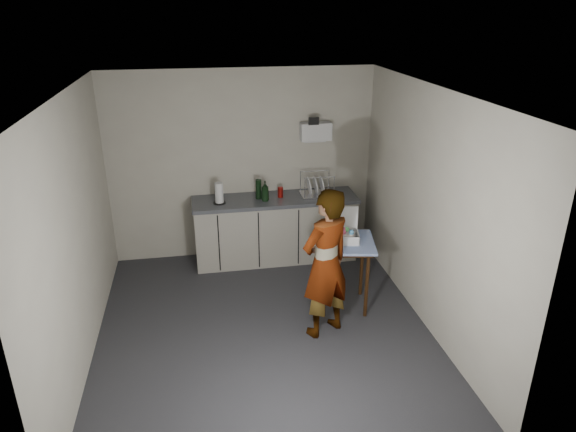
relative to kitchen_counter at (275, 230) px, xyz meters
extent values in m
plane|color=#28272C|center=(-0.40, -1.70, -0.43)|extent=(4.00, 4.00, 0.00)
cube|color=beige|center=(-0.40, 0.29, 0.87)|extent=(3.60, 0.02, 2.60)
cube|color=beige|center=(1.39, -1.70, 0.87)|extent=(0.02, 4.00, 2.60)
cube|color=beige|center=(-2.19, -1.70, 0.87)|extent=(0.02, 4.00, 2.60)
cube|color=white|center=(-0.40, -1.70, 2.17)|extent=(3.60, 4.00, 0.01)
cube|color=black|center=(0.00, 0.00, -0.39)|extent=(2.20, 0.52, 0.08)
cube|color=#B5AEA1|center=(0.00, 0.00, 0.00)|extent=(2.20, 0.58, 0.86)
cube|color=#44474D|center=(0.00, 0.00, 0.46)|extent=(2.24, 0.62, 0.05)
cube|color=black|center=(-0.80, -0.29, 0.00)|extent=(0.02, 0.01, 0.80)
cube|color=black|center=(-0.27, -0.29, 0.00)|extent=(0.02, 0.01, 0.80)
cube|color=black|center=(0.27, -0.29, 0.00)|extent=(0.01, 0.01, 0.80)
cube|color=black|center=(0.80, -0.29, 0.00)|extent=(0.02, 0.01, 0.80)
cube|color=white|center=(0.60, 0.22, 1.32)|extent=(0.42, 0.16, 0.24)
cube|color=white|center=(0.60, 0.27, 1.18)|extent=(0.30, 0.06, 0.04)
cube|color=black|center=(0.55, 0.13, 1.48)|extent=(0.14, 0.02, 0.10)
cylinder|color=#37190C|center=(0.32, -1.54, -0.04)|extent=(0.04, 0.04, 0.78)
cylinder|color=#37190C|center=(0.79, -1.64, -0.04)|extent=(0.04, 0.04, 0.78)
cylinder|color=#37190C|center=(0.41, -1.07, -0.04)|extent=(0.04, 0.04, 0.78)
cylinder|color=#37190C|center=(0.88, -1.17, -0.04)|extent=(0.04, 0.04, 0.78)
cube|color=#37190C|center=(0.60, -1.35, 0.37)|extent=(0.68, 0.68, 0.04)
cube|color=#1B46A6|center=(0.60, -1.35, 0.40)|extent=(0.77, 0.77, 0.03)
imported|color=#B2A593|center=(0.24, -1.84, 0.41)|extent=(0.73, 0.64, 1.67)
imported|color=black|center=(-0.15, -0.08, 0.62)|extent=(0.11, 0.11, 0.27)
cylinder|color=#B41712|center=(0.08, 0.02, 0.55)|extent=(0.07, 0.07, 0.14)
cylinder|color=black|center=(-0.22, 0.02, 0.62)|extent=(0.08, 0.08, 0.27)
cylinder|color=black|center=(-0.75, -0.07, 0.49)|extent=(0.16, 0.16, 0.01)
cylinder|color=white|center=(-0.75, -0.07, 0.63)|extent=(0.11, 0.11, 0.27)
cube|color=silver|center=(0.58, 0.01, 0.49)|extent=(0.45, 0.34, 0.02)
cylinder|color=silver|center=(0.38, -0.14, 0.65)|extent=(0.01, 0.01, 0.29)
cylinder|color=silver|center=(0.79, -0.14, 0.65)|extent=(0.01, 0.01, 0.29)
cylinder|color=silver|center=(0.38, 0.15, 0.65)|extent=(0.01, 0.01, 0.29)
cylinder|color=silver|center=(0.79, 0.15, 0.65)|extent=(0.01, 0.01, 0.29)
cylinder|color=white|center=(0.47, 0.01, 0.63)|extent=(0.06, 0.25, 0.24)
cylinder|color=white|center=(0.56, 0.01, 0.63)|extent=(0.06, 0.25, 0.24)
cylinder|color=white|center=(0.65, 0.01, 0.63)|extent=(0.06, 0.25, 0.24)
cube|color=white|center=(0.61, -1.36, 0.42)|extent=(0.31, 0.31, 0.01)
cube|color=white|center=(0.59, -1.48, 0.48)|extent=(0.26, 0.06, 0.10)
cube|color=white|center=(0.64, -1.23, 0.48)|extent=(0.26, 0.06, 0.10)
cube|color=white|center=(0.49, -1.33, 0.48)|extent=(0.06, 0.26, 0.10)
cube|color=white|center=(0.74, -1.38, 0.48)|extent=(0.06, 0.26, 0.10)
cube|color=white|center=(0.64, -1.22, 0.66)|extent=(0.26, 0.06, 0.26)
cylinder|color=white|center=(0.61, -1.36, 0.48)|extent=(0.18, 0.18, 0.10)
sphere|color=#FF5D89|center=(0.56, -1.38, 0.54)|extent=(0.06, 0.06, 0.06)
sphere|color=#58B3F1|center=(0.65, -1.40, 0.54)|extent=(0.06, 0.06, 0.06)
sphere|color=#63F276|center=(0.62, -1.32, 0.54)|extent=(0.06, 0.06, 0.06)
sphere|color=#FF5D89|center=(0.58, -1.31, 0.54)|extent=(0.06, 0.06, 0.06)
camera|label=1|loc=(-0.99, -6.45, 2.93)|focal=32.00mm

